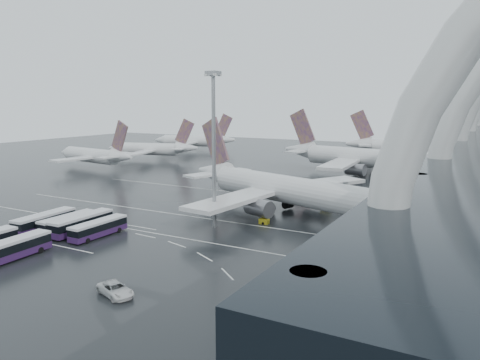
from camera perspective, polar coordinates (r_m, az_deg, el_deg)
The scene contains 24 objects.
ground at distance 85.77m, azimuth -4.95°, elevation -6.95°, with size 420.00×420.00×0.00m, color black.
lane_marking_near at distance 84.19m, azimuth -5.72°, elevation -7.28°, with size 120.00×0.25×0.01m, color white.
lane_marking_mid at distance 95.57m, azimuth -0.93°, elevation -5.17°, with size 120.00×0.25×0.01m, color white.
lane_marking_far at distance 120.02m, azimuth 5.75°, elevation -2.16°, with size 120.00×0.25×0.01m, color white.
bus_bay_line_south at distance 90.67m, azimuth -23.64°, elevation -6.82°, with size 28.00×0.25×0.01m, color white.
bus_bay_line_north at distance 100.72m, azimuth -16.41°, elevation -4.80°, with size 28.00×0.25×0.01m, color white.
airliner_main at distance 103.46m, azimuth 5.21°, elevation -1.15°, with size 59.23×51.32×20.51m.
airliner_gate_b at distance 162.01m, azimuth 14.70°, elevation 2.58°, with size 62.38×55.47×21.68m.
airliner_gate_c at distance 206.98m, azimuth 20.58°, elevation 3.69°, with size 57.46×52.29×20.86m.
jet_remote_west at distance 177.88m, azimuth -17.21°, elevation 2.81°, with size 41.35×33.40×17.99m.
jet_remote_mid at distance 199.20m, azimuth -10.48°, elevation 3.72°, with size 39.42×32.01×17.36m.
jet_remote_far at distance 234.01m, azimuth -5.43°, elevation 4.76°, with size 42.05×34.10×18.42m.
bus_row_near_a at distance 96.98m, azimuth -22.74°, elevation -4.64°, with size 3.73×13.27×3.23m.
bus_row_near_b at distance 94.93m, azimuth -20.27°, elevation -4.87°, with size 2.94×12.12×2.98m.
bus_row_near_c at distance 92.75m, azimuth -18.72°, elevation -5.00°, with size 3.37×13.45×3.30m.
bus_row_near_d at distance 89.07m, azimuth -16.87°, elevation -5.62°, with size 2.94×12.08×2.97m.
bus_row_far_c at distance 81.39m, azimuth -26.06°, elevation -7.54°, with size 3.66×13.17×3.21m.
van_curve_a at distance 62.77m, azimuth -14.94°, elevation -12.79°, with size 2.73×5.92×1.65m, color silver.
floodlight_mast at distance 89.20m, azimuth -3.23°, elevation 6.00°, with size 2.29×2.29×29.88m.
gse_cart_belly_a at distance 94.26m, azimuth 14.63°, elevation -5.36°, with size 2.04×1.20×1.11m, color gold.
gse_cart_belly_b at distance 101.58m, azimuth 13.83°, elevation -4.19°, with size 2.36×1.40×1.29m, color slate.
gse_cart_belly_c at distance 94.44m, azimuth 2.96°, elevation -5.04°, with size 1.92×1.13×1.05m, color gold.
gse_cart_belly_d at distance 98.17m, azimuth 20.82°, elevation -5.09°, with size 2.00×1.18×1.09m, color slate.
gse_cart_belly_e at distance 108.64m, azimuth 10.44°, elevation -3.19°, with size 2.24×1.33×1.22m, color gold.
Camera 1 is at (46.09, -68.09, 24.40)m, focal length 35.00 mm.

